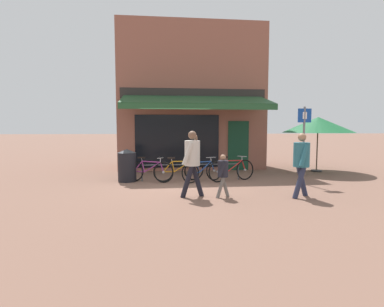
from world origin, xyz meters
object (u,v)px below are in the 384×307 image
object	(u,v)px
bicycle_purple	(148,171)
bicycle_orange	(179,170)
bicycle_red	(232,170)
pedestrian_child	(223,171)
pedestrian_adult	(192,157)
parking_sign	(304,137)
litter_bin	(127,165)
cafe_parasol	(318,125)
pedestrian_second_adult	(301,159)
bicycle_blue	(202,171)

from	to	relation	value
bicycle_purple	bicycle_orange	size ratio (longest dim) A/B	0.95
bicycle_red	pedestrian_child	world-z (taller)	pedestrian_child
pedestrian_adult	parking_sign	bearing A→B (deg)	32.55
bicycle_red	litter_bin	size ratio (longest dim) A/B	1.58
bicycle_purple	cafe_parasol	world-z (taller)	cafe_parasol
pedestrian_child	pedestrian_second_adult	size ratio (longest dim) A/B	0.67
litter_bin	cafe_parasol	size ratio (longest dim) A/B	0.39
bicycle_red	pedestrian_child	bearing A→B (deg)	-128.72
pedestrian_adult	litter_bin	distance (m)	3.19
pedestrian_adult	parking_sign	size ratio (longest dim) A/B	0.71
bicycle_blue	bicycle_red	distance (m)	1.01
litter_bin	parking_sign	xyz separation A→B (m)	(5.69, -1.06, 0.97)
bicycle_blue	cafe_parasol	bearing A→B (deg)	-7.88
pedestrian_child	parking_sign	size ratio (longest dim) A/B	0.46
pedestrian_second_adult	bicycle_orange	bearing A→B (deg)	130.52
pedestrian_child	pedestrian_second_adult	distance (m)	2.07
litter_bin	cafe_parasol	xyz separation A→B (m)	(7.58, 1.50, 1.38)
bicycle_orange	bicycle_red	size ratio (longest dim) A/B	1.01
bicycle_orange	bicycle_blue	world-z (taller)	bicycle_orange
bicycle_red	litter_bin	bearing A→B (deg)	155.46
parking_sign	cafe_parasol	xyz separation A→B (m)	(1.88, 2.56, 0.41)
parking_sign	pedestrian_second_adult	bearing A→B (deg)	-117.93
bicycle_purple	bicycle_blue	distance (m)	1.81
bicycle_blue	pedestrian_second_adult	distance (m)	3.42
bicycle_orange	bicycle_blue	distance (m)	0.81
pedestrian_adult	litter_bin	size ratio (longest dim) A/B	1.59
bicycle_orange	pedestrian_second_adult	world-z (taller)	pedestrian_second_adult
bicycle_orange	bicycle_blue	xyz separation A→B (m)	(0.79, -0.19, -0.01)
pedestrian_adult	litter_bin	xyz separation A→B (m)	(-1.94, 2.48, -0.51)
litter_bin	parking_sign	distance (m)	5.87
bicycle_red	cafe_parasol	distance (m)	4.69
cafe_parasol	bicycle_red	bearing A→B (deg)	-155.98
bicycle_blue	cafe_parasol	distance (m)	5.59
litter_bin	pedestrian_adult	bearing A→B (deg)	-51.89
bicycle_orange	parking_sign	bearing A→B (deg)	-23.66
pedestrian_adult	cafe_parasol	xyz separation A→B (m)	(5.63, 3.98, 0.87)
bicycle_purple	bicycle_red	xyz separation A→B (m)	(2.81, -0.12, 0.01)
litter_bin	parking_sign	world-z (taller)	parking_sign
bicycle_red	parking_sign	distance (m)	2.56
bicycle_red	pedestrian_child	xyz separation A→B (m)	(-0.80, -2.31, 0.30)
bicycle_purple	bicycle_blue	size ratio (longest dim) A/B	1.09
bicycle_orange	bicycle_red	world-z (taller)	bicycle_red
pedestrian_child	pedestrian_second_adult	bearing A→B (deg)	-7.27
pedestrian_adult	pedestrian_second_adult	size ratio (longest dim) A/B	1.03
bicycle_orange	litter_bin	xyz separation A→B (m)	(-1.74, 0.13, 0.18)
cafe_parasol	bicycle_purple	bearing A→B (deg)	-166.23
bicycle_blue	pedestrian_child	size ratio (longest dim) A/B	1.35
bicycle_blue	bicycle_purple	bearing A→B (deg)	147.97
bicycle_purple	bicycle_red	world-z (taller)	bicycle_red
parking_sign	pedestrian_adult	bearing A→B (deg)	-159.30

